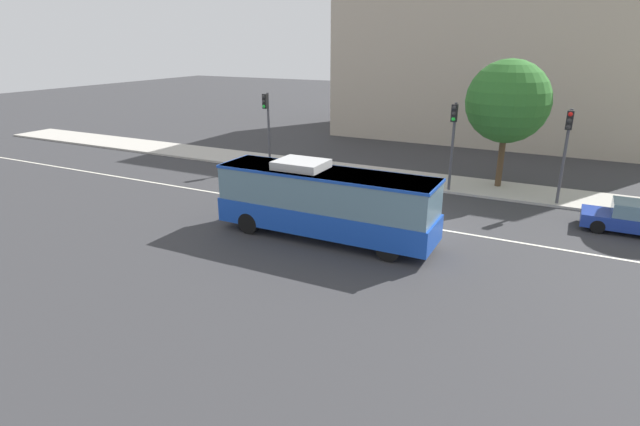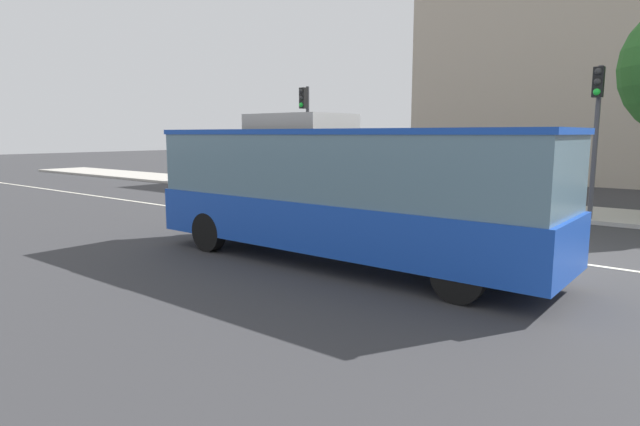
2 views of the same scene
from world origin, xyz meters
TOP-DOWN VIEW (x-y plane):
  - ground_plane at (0.00, 0.00)m, footprint 160.00×160.00m
  - sidewalk_kerb at (0.00, 7.96)m, footprint 80.00×3.80m
  - lane_centre_line at (0.00, 0.00)m, footprint 76.00×0.16m
  - transit_bus at (-2.81, -3.36)m, footprint 10.00×2.52m
  - traffic_light_mid_block at (-11.96, 6.28)m, footprint 0.34×0.62m
  - traffic_light_far_corner at (0.51, 6.31)m, footprint 0.33×0.62m

SIDE VIEW (x-z plane):
  - ground_plane at x=0.00m, z-range 0.00..0.00m
  - lane_centre_line at x=0.00m, z-range 0.00..0.01m
  - sidewalk_kerb at x=0.00m, z-range 0.00..0.14m
  - transit_bus at x=-2.81m, z-range 0.08..3.54m
  - traffic_light_mid_block at x=-11.96m, z-range 0.96..6.16m
  - traffic_light_far_corner at x=0.51m, z-range 0.96..6.16m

